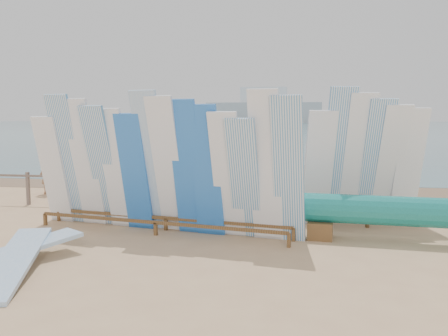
% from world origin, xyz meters
% --- Properties ---
extents(ground, '(160.00, 160.00, 0.00)m').
position_xyz_m(ground, '(0.00, 0.00, 0.00)').
color(ground, tan).
rests_on(ground, ground).
extents(ocean, '(320.00, 240.00, 0.02)m').
position_xyz_m(ocean, '(0.00, 128.00, 0.00)').
color(ocean, '#416A75').
rests_on(ocean, ground).
extents(wet_sand_strip, '(40.00, 2.60, 0.01)m').
position_xyz_m(wet_sand_strip, '(0.00, 7.20, 0.00)').
color(wet_sand_strip, brown).
rests_on(wet_sand_strip, ground).
extents(distant_ship, '(45.00, 8.00, 14.00)m').
position_xyz_m(distant_ship, '(-12.00, 180.00, 5.31)').
color(distant_ship, '#999EA3').
rests_on(distant_ship, ocean).
extents(fence, '(12.08, 0.08, 0.90)m').
position_xyz_m(fence, '(0.00, 3.00, 0.63)').
color(fence, '#6C5C52').
rests_on(fence, ground).
extents(main_surfboard_rack, '(5.95, 1.70, 2.93)m').
position_xyz_m(main_surfboard_rack, '(0.53, 0.53, 1.32)').
color(main_surfboard_rack, brown).
rests_on(main_surfboard_rack, ground).
extents(side_surfboard_rack, '(2.73, 1.30, 3.04)m').
position_xyz_m(side_surfboard_rack, '(4.75, 1.94, 1.36)').
color(side_surfboard_rack, brown).
rests_on(side_surfboard_rack, ground).
extents(outrigger_canoe, '(6.36, 1.03, 0.90)m').
position_xyz_m(outrigger_canoe, '(5.50, 0.49, 0.58)').
color(outrigger_canoe, brown).
rests_on(outrigger_canoe, ground).
extents(vendor_table, '(1.05, 0.92, 1.17)m').
position_xyz_m(vendor_table, '(2.51, 0.98, 0.39)').
color(vendor_table, brown).
rests_on(vendor_table, ground).
extents(flat_board_b, '(1.96, 2.55, 0.37)m').
position_xyz_m(flat_board_b, '(-1.37, -2.06, 0.00)').
color(flat_board_b, '#87B1D9').
rests_on(flat_board_b, ground).
extents(flat_board_a, '(1.34, 2.73, 0.40)m').
position_xyz_m(flat_board_a, '(-0.93, -2.34, 0.00)').
color(flat_board_a, '#87B1D9').
rests_on(flat_board_a, ground).
extents(beach_chair_left, '(0.56, 0.58, 0.82)m').
position_xyz_m(beach_chair_left, '(-0.55, 3.72, 0.24)').
color(beach_chair_left, red).
rests_on(beach_chair_left, ground).
extents(beach_chair_right, '(0.59, 0.61, 0.84)m').
position_xyz_m(beach_chair_right, '(0.38, 4.03, 0.25)').
color(beach_chair_right, red).
rests_on(beach_chair_right, ground).
extents(stroller, '(0.72, 0.94, 1.18)m').
position_xyz_m(stroller, '(1.32, 3.61, 0.48)').
color(stroller, red).
rests_on(stroller, ground).
extents(beachgoer_1, '(0.74, 0.65, 1.77)m').
position_xyz_m(beachgoer_1, '(-4.40, 4.85, 0.89)').
color(beachgoer_1, '#8C6042').
rests_on(beachgoer_1, ground).
extents(beachgoer_6, '(0.86, 0.56, 1.63)m').
position_xyz_m(beachgoer_6, '(2.12, 4.72, 0.81)').
color(beachgoer_6, tan).
rests_on(beachgoer_6, ground).
extents(beachgoer_2, '(0.86, 0.47, 1.71)m').
position_xyz_m(beachgoer_2, '(-1.48, 3.66, 0.85)').
color(beachgoer_2, beige).
rests_on(beachgoer_2, ground).
extents(beachgoer_4, '(0.54, 0.96, 1.55)m').
position_xyz_m(beachgoer_4, '(-0.62, 4.54, 0.77)').
color(beachgoer_4, '#8C6042').
rests_on(beachgoer_4, ground).
extents(beachgoer_8, '(0.86, 0.88, 1.70)m').
position_xyz_m(beachgoer_8, '(5.25, 4.54, 0.85)').
color(beachgoer_8, beige).
rests_on(beachgoer_8, ground).
extents(beachgoer_7, '(0.38, 0.61, 1.59)m').
position_xyz_m(beachgoer_7, '(2.17, 6.25, 0.80)').
color(beachgoer_7, '#8C6042').
rests_on(beachgoer_7, ground).
extents(beachgoer_0, '(0.87, 0.93, 1.77)m').
position_xyz_m(beachgoer_0, '(-3.41, 5.06, 0.89)').
color(beachgoer_0, tan).
rests_on(beachgoer_0, ground).
extents(beachgoer_3, '(1.21, 0.55, 1.83)m').
position_xyz_m(beachgoer_3, '(-0.60, 6.06, 0.92)').
color(beachgoer_3, tan).
rests_on(beachgoer_3, ground).
extents(beachgoer_10, '(0.48, 1.01, 1.68)m').
position_xyz_m(beachgoer_10, '(5.06, 4.51, 0.84)').
color(beachgoer_10, '#8C6042').
rests_on(beachgoer_10, ground).
extents(beachgoer_5, '(0.53, 1.56, 1.67)m').
position_xyz_m(beachgoer_5, '(0.44, 6.85, 0.84)').
color(beachgoer_5, beige).
rests_on(beachgoer_5, ground).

